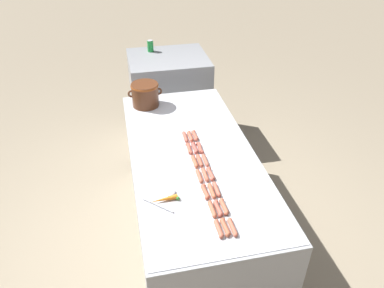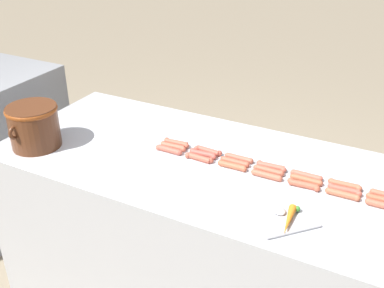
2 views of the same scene
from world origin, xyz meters
name	(u,v)px [view 2 (image 2 of 2)]	position (x,y,z in m)	size (l,w,h in m)	color
griddle_counter	(205,237)	(0.00, 0.00, 0.45)	(0.89, 1.97, 0.89)	#ADAFB5
hot_dog_0	(384,205)	(-0.02, -0.77, 0.91)	(0.03, 0.14, 0.03)	#B75C43
hot_dog_1	(343,194)	(-0.01, -0.61, 0.91)	(0.03, 0.14, 0.03)	#B55E41
hot_dog_2	(304,185)	(-0.02, -0.45, 0.91)	(0.04, 0.14, 0.03)	#B7553D
hot_dog_3	(267,175)	(-0.02, -0.29, 0.91)	(0.03, 0.14, 0.03)	#B45C43
hot_dog_4	(232,166)	(-0.01, -0.13, 0.91)	(0.03, 0.14, 0.03)	#BB5B3D
hot_dog_5	(199,158)	(-0.02, 0.03, 0.91)	(0.03, 0.14, 0.03)	#BB5642
hot_dog_6	(169,150)	(-0.02, 0.19, 0.91)	(0.03, 0.14, 0.03)	#B35544
hot_dog_7	(384,200)	(0.02, -0.76, 0.91)	(0.03, 0.14, 0.03)	#B05B3F
hot_dog_8	(345,190)	(0.02, -0.61, 0.91)	(0.03, 0.14, 0.03)	#B15544
hot_dog_9	(306,180)	(0.03, -0.45, 0.91)	(0.03, 0.14, 0.03)	#B85D3F
hot_dog_10	(269,171)	(0.02, -0.29, 0.91)	(0.03, 0.14, 0.03)	#B55A42
hot_dog_11	(235,162)	(0.02, -0.13, 0.91)	(0.03, 0.14, 0.03)	#B85740
hot_dog_12	(203,154)	(0.02, 0.03, 0.91)	(0.03, 0.14, 0.03)	#B55145
hot_dog_13	(173,146)	(0.02, 0.19, 0.91)	(0.03, 0.14, 0.03)	#BE5C46
hot_dog_15	(345,185)	(0.06, -0.60, 0.91)	(0.03, 0.14, 0.03)	#B45E42
hot_dog_16	(306,176)	(0.06, -0.45, 0.91)	(0.03, 0.14, 0.03)	#BA5A47
hot_dog_17	(271,166)	(0.06, -0.29, 0.91)	(0.04, 0.14, 0.03)	#B85946
hot_dog_18	(239,158)	(0.06, -0.13, 0.91)	(0.03, 0.14, 0.03)	#B05C47
hot_dog_19	(208,151)	(0.06, 0.02, 0.91)	(0.03, 0.14, 0.03)	#B85443
hot_dog_20	(177,143)	(0.06, 0.19, 0.91)	(0.04, 0.14, 0.03)	#BB5842
bean_pot	(34,124)	(-0.25, 0.78, 1.01)	(0.30, 0.24, 0.21)	#562D19
serving_spoon	(283,217)	(-0.25, -0.44, 0.90)	(0.22, 0.21, 0.02)	#B7B7BC
carrot	(289,220)	(-0.27, -0.47, 0.91)	(0.18, 0.05, 0.03)	orange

